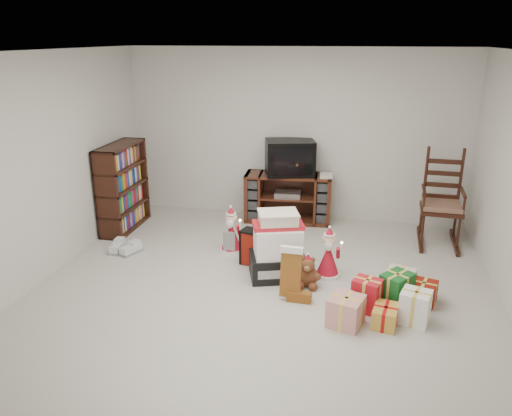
{
  "coord_description": "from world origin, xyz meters",
  "views": [
    {
      "loc": [
        0.9,
        -4.75,
        2.64
      ],
      "look_at": [
        -0.2,
        0.6,
        0.75
      ],
      "focal_mm": 35.0,
      "sensor_mm": 36.0,
      "label": 1
    }
  ],
  "objects_px": {
    "tv_stand": "(288,198)",
    "mrs_claus_figurine": "(231,234)",
    "bookshelf": "(123,189)",
    "santa_figurine": "(328,257)",
    "sneaker_pair": "(124,248)",
    "teddy_bear": "(308,273)",
    "red_suitcase": "(256,248)",
    "gift_pile": "(278,250)",
    "rocking_chair": "(440,210)",
    "crt_television": "(290,157)",
    "gift_cluster": "(388,299)"
  },
  "relations": [
    {
      "from": "rocking_chair",
      "to": "red_suitcase",
      "type": "xyz_separation_m",
      "value": [
        -2.25,
        -1.23,
        -0.22
      ]
    },
    {
      "from": "bookshelf",
      "to": "red_suitcase",
      "type": "relative_size",
      "value": 2.36
    },
    {
      "from": "bookshelf",
      "to": "teddy_bear",
      "type": "bearing_deg",
      "value": -24.38
    },
    {
      "from": "red_suitcase",
      "to": "crt_television",
      "type": "xyz_separation_m",
      "value": [
        0.17,
        1.61,
        0.75
      ]
    },
    {
      "from": "tv_stand",
      "to": "teddy_bear",
      "type": "xyz_separation_m",
      "value": [
        0.51,
        -2.01,
        -0.21
      ]
    },
    {
      "from": "gift_pile",
      "to": "sneaker_pair",
      "type": "bearing_deg",
      "value": 154.54
    },
    {
      "from": "rocking_chair",
      "to": "gift_cluster",
      "type": "height_order",
      "value": "rocking_chair"
    },
    {
      "from": "mrs_claus_figurine",
      "to": "sneaker_pair",
      "type": "bearing_deg",
      "value": -166.88
    },
    {
      "from": "tv_stand",
      "to": "red_suitcase",
      "type": "relative_size",
      "value": 2.48
    },
    {
      "from": "bookshelf",
      "to": "gift_pile",
      "type": "bearing_deg",
      "value": -24.65
    },
    {
      "from": "teddy_bear",
      "to": "sneaker_pair",
      "type": "bearing_deg",
      "value": 169.74
    },
    {
      "from": "santa_figurine",
      "to": "mrs_claus_figurine",
      "type": "bearing_deg",
      "value": 160.39
    },
    {
      "from": "teddy_bear",
      "to": "gift_pile",
      "type": "bearing_deg",
      "value": 157.43
    },
    {
      "from": "mrs_claus_figurine",
      "to": "bookshelf",
      "type": "bearing_deg",
      "value": 163.46
    },
    {
      "from": "teddy_bear",
      "to": "crt_television",
      "type": "distance_m",
      "value": 2.24
    },
    {
      "from": "teddy_bear",
      "to": "santa_figurine",
      "type": "relative_size",
      "value": 0.58
    },
    {
      "from": "bookshelf",
      "to": "santa_figurine",
      "type": "distance_m",
      "value": 3.14
    },
    {
      "from": "rocking_chair",
      "to": "santa_figurine",
      "type": "relative_size",
      "value": 2.17
    },
    {
      "from": "gift_pile",
      "to": "mrs_claus_figurine",
      "type": "relative_size",
      "value": 1.28
    },
    {
      "from": "tv_stand",
      "to": "bookshelf",
      "type": "relative_size",
      "value": 1.05
    },
    {
      "from": "sneaker_pair",
      "to": "gift_cluster",
      "type": "xyz_separation_m",
      "value": [
        3.25,
        -0.8,
        0.08
      ]
    },
    {
      "from": "tv_stand",
      "to": "bookshelf",
      "type": "height_order",
      "value": "bookshelf"
    },
    {
      "from": "gift_pile",
      "to": "teddy_bear",
      "type": "distance_m",
      "value": 0.44
    },
    {
      "from": "teddy_bear",
      "to": "santa_figurine",
      "type": "xyz_separation_m",
      "value": [
        0.2,
        0.3,
        0.08
      ]
    },
    {
      "from": "red_suitcase",
      "to": "sneaker_pair",
      "type": "distance_m",
      "value": 1.74
    },
    {
      "from": "santa_figurine",
      "to": "sneaker_pair",
      "type": "xyz_separation_m",
      "value": [
        -2.6,
        0.14,
        -0.18
      ]
    },
    {
      "from": "tv_stand",
      "to": "gift_pile",
      "type": "height_order",
      "value": "gift_pile"
    },
    {
      "from": "gift_cluster",
      "to": "crt_television",
      "type": "height_order",
      "value": "crt_television"
    },
    {
      "from": "tv_stand",
      "to": "gift_cluster",
      "type": "bearing_deg",
      "value": -63.42
    },
    {
      "from": "mrs_claus_figurine",
      "to": "santa_figurine",
      "type": "bearing_deg",
      "value": -19.61
    },
    {
      "from": "tv_stand",
      "to": "mrs_claus_figurine",
      "type": "bearing_deg",
      "value": -116.66
    },
    {
      "from": "red_suitcase",
      "to": "teddy_bear",
      "type": "bearing_deg",
      "value": -16.54
    },
    {
      "from": "tv_stand",
      "to": "red_suitcase",
      "type": "xyz_separation_m",
      "value": [
        -0.16,
        -1.6,
        -0.14
      ]
    },
    {
      "from": "mrs_claus_figurine",
      "to": "gift_cluster",
      "type": "xyz_separation_m",
      "value": [
        1.91,
        -1.12,
        -0.1
      ]
    },
    {
      "from": "tv_stand",
      "to": "gift_cluster",
      "type": "distance_m",
      "value": 2.75
    },
    {
      "from": "teddy_bear",
      "to": "gift_cluster",
      "type": "height_order",
      "value": "teddy_bear"
    },
    {
      "from": "bookshelf",
      "to": "rocking_chair",
      "type": "height_order",
      "value": "rocking_chair"
    },
    {
      "from": "crt_television",
      "to": "santa_figurine",
      "type": "bearing_deg",
      "value": -83.11
    },
    {
      "from": "gift_pile",
      "to": "crt_television",
      "type": "xyz_separation_m",
      "value": [
        -0.14,
        1.87,
        0.63
      ]
    },
    {
      "from": "mrs_claus_figurine",
      "to": "gift_cluster",
      "type": "relative_size",
      "value": 0.52
    },
    {
      "from": "bookshelf",
      "to": "sneaker_pair",
      "type": "relative_size",
      "value": 3.16
    },
    {
      "from": "rocking_chair",
      "to": "teddy_bear",
      "type": "bearing_deg",
      "value": -130.92
    },
    {
      "from": "crt_television",
      "to": "teddy_bear",
      "type": "bearing_deg",
      "value": -91.41
    },
    {
      "from": "sneaker_pair",
      "to": "tv_stand",
      "type": "bearing_deg",
      "value": 47.67
    },
    {
      "from": "red_suitcase",
      "to": "gift_cluster",
      "type": "distance_m",
      "value": 1.71
    },
    {
      "from": "santa_figurine",
      "to": "gift_cluster",
      "type": "xyz_separation_m",
      "value": [
        0.65,
        -0.67,
        -0.09
      ]
    },
    {
      "from": "sneaker_pair",
      "to": "crt_television",
      "type": "height_order",
      "value": "crt_television"
    },
    {
      "from": "gift_pile",
      "to": "sneaker_pair",
      "type": "distance_m",
      "value": 2.08
    },
    {
      "from": "bookshelf",
      "to": "sneaker_pair",
      "type": "bearing_deg",
      "value": -65.93
    },
    {
      "from": "mrs_claus_figurine",
      "to": "crt_television",
      "type": "height_order",
      "value": "crt_television"
    }
  ]
}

